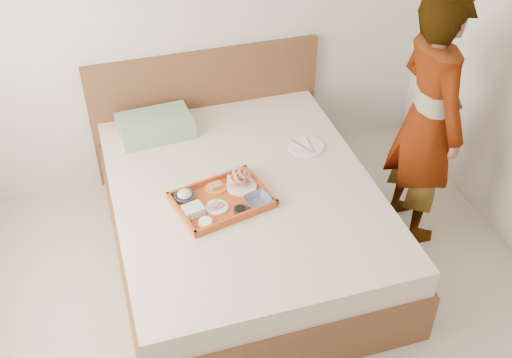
{
  "coord_description": "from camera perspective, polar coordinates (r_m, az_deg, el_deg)",
  "views": [
    {
      "loc": [
        -0.68,
        -1.77,
        2.89
      ],
      "look_at": [
        0.13,
        0.9,
        0.65
      ],
      "focal_mm": 43.25,
      "sensor_mm": 36.0,
      "label": 1
    }
  ],
  "objects": [
    {
      "name": "navy_bowl_big",
      "position": [
        3.56,
        0.18,
        -2.03
      ],
      "size": [
        0.18,
        0.18,
        0.04
      ],
      "primitive_type": "imported",
      "rotation": [
        0.0,
        0.0,
        0.23
      ],
      "color": "#141C42",
      "rests_on": "tray"
    },
    {
      "name": "tray",
      "position": [
        3.59,
        -3.16,
        -1.92
      ],
      "size": [
        0.61,
        0.5,
        0.05
      ],
      "primitive_type": "cube",
      "rotation": [
        0.0,
        0.0,
        0.23
      ],
      "color": "#C84814",
      "rests_on": "bed"
    },
    {
      "name": "bread_plate",
      "position": [
        3.68,
        -3.77,
        -0.8
      ],
      "size": [
        0.16,
        0.16,
        0.01
      ],
      "primitive_type": "cylinder",
      "rotation": [
        0.0,
        0.0,
        0.23
      ],
      "color": "orange",
      "rests_on": "tray"
    },
    {
      "name": "sauce_dish",
      "position": [
        3.5,
        -1.46,
        -2.94
      ],
      "size": [
        0.09,
        0.09,
        0.03
      ],
      "primitive_type": "cylinder",
      "rotation": [
        0.0,
        0.0,
        0.23
      ],
      "color": "black",
      "rests_on": "tray"
    },
    {
      "name": "cheese_round",
      "position": [
        3.44,
        -4.68,
        -4.03
      ],
      "size": [
        0.09,
        0.09,
        0.03
      ],
      "primitive_type": "cylinder",
      "rotation": [
        0.0,
        0.0,
        0.23
      ],
      "color": "white",
      "rests_on": "tray"
    },
    {
      "name": "plastic_tub",
      "position": [
        3.51,
        -5.82,
        -2.88
      ],
      "size": [
        0.13,
        0.12,
        0.05
      ],
      "primitive_type": "cube",
      "rotation": [
        0.0,
        0.0,
        0.23
      ],
      "color": "silver",
      "rests_on": "tray"
    },
    {
      "name": "salad_bowl",
      "position": [
        3.61,
        -6.61,
        -1.64
      ],
      "size": [
        0.14,
        0.14,
        0.04
      ],
      "primitive_type": "imported",
      "rotation": [
        0.0,
        0.0,
        0.23
      ],
      "color": "#141C42",
      "rests_on": "tray"
    },
    {
      "name": "pillow",
      "position": [
        4.19,
        -9.3,
        4.89
      ],
      "size": [
        0.5,
        0.36,
        0.12
      ],
      "primitive_type": "cube",
      "rotation": [
        0.0,
        0.0,
        0.07
      ],
      "color": "gray",
      "rests_on": "bed"
    },
    {
      "name": "meat_plate",
      "position": [
        3.55,
        -3.64,
        -2.62
      ],
      "size": [
        0.16,
        0.16,
        0.01
      ],
      "primitive_type": "cylinder",
      "rotation": [
        0.0,
        0.0,
        0.23
      ],
      "color": "white",
      "rests_on": "tray"
    },
    {
      "name": "person",
      "position": [
        3.88,
        15.6,
        5.24
      ],
      "size": [
        0.41,
        0.62,
        1.67
      ],
      "primitive_type": "imported",
      "rotation": [
        0.0,
        0.0,
        1.59
      ],
      "color": "silver",
      "rests_on": "ground"
    },
    {
      "name": "prawn_plate",
      "position": [
        3.69,
        -1.36,
        -0.64
      ],
      "size": [
        0.22,
        0.22,
        0.01
      ],
      "primitive_type": "cylinder",
      "rotation": [
        0.0,
        0.0,
        0.23
      ],
      "color": "white",
      "rests_on": "tray"
    },
    {
      "name": "wall_back",
      "position": [
        4.15,
        -6.47,
        15.97
      ],
      "size": [
        3.5,
        0.01,
        2.6
      ],
      "primitive_type": "cube",
      "color": "silver",
      "rests_on": "ground"
    },
    {
      "name": "headboard",
      "position": [
        4.52,
        -4.6,
        6.29
      ],
      "size": [
        1.65,
        0.06,
        0.95
      ],
      "primitive_type": "cube",
      "color": "brown",
      "rests_on": "ground"
    },
    {
      "name": "dinner_plate",
      "position": [
        4.04,
        4.67,
        3.01
      ],
      "size": [
        0.26,
        0.26,
        0.01
      ],
      "primitive_type": "cylinder",
      "rotation": [
        0.0,
        0.0,
        0.11
      ],
      "color": "white",
      "rests_on": "bed"
    },
    {
      "name": "bed",
      "position": [
        3.89,
        -1.14,
        -3.68
      ],
      "size": [
        1.65,
        2.0,
        0.53
      ],
      "primitive_type": "cube",
      "color": "brown",
      "rests_on": "ground"
    }
  ]
}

